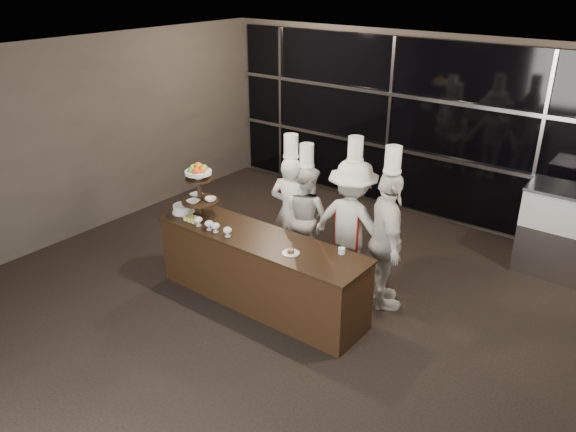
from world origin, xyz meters
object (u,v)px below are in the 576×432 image
Objects in this scene: buffet_counter at (261,270)px; chef_b at (306,216)px; layer_cake at (183,209)px; chef_a at (291,210)px; display_stand at (199,187)px; chef_d at (387,240)px; chef_c at (352,224)px.

buffet_counter is 1.19m from chef_b.
buffet_counter is 9.47× the size of layer_cake.
chef_a is at bearing 106.74° from buffet_counter.
display_stand is 0.42× the size of chef_b.
chef_a is 1.07× the size of chef_b.
chef_b is at bearing 169.58° from chef_d.
layer_cake is 0.14× the size of chef_d.
chef_c reaches higher than chef_a.
chef_c is at bearing 162.24° from chef_d.
layer_cake is 0.17× the size of chef_b.
chef_d is at bearing 20.43° from layer_cake.
buffet_counter is 1.38m from layer_cake.
chef_b is at bearing 53.04° from display_stand.
chef_d reaches higher than buffet_counter.
chef_d is (1.38, -0.25, 0.14)m from chef_b.
chef_b is at bearing 175.67° from chef_c.
chef_b is at bearing 46.14° from layer_cake.
chef_b is (0.17, 0.12, -0.08)m from chef_a.
chef_d is at bearing 35.71° from buffet_counter.
chef_d reaches higher than display_stand.
buffet_counter is at bearing -144.29° from chef_d.
chef_a is at bearing 47.69° from layer_cake.
chef_a is (0.69, 1.03, -0.50)m from display_stand.
buffet_counter is 1.59m from chef_d.
chef_c is (1.63, 1.09, -0.46)m from display_stand.
chef_b is 0.88× the size of chef_c.
chef_c is (1.92, 1.14, -0.10)m from layer_cake.
chef_a is at bearing 175.08° from chef_d.
chef_c reaches higher than chef_b.
display_stand is 1.55m from chef_b.
buffet_counter is 1.32m from chef_c.
chef_b reaches higher than buffet_counter.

